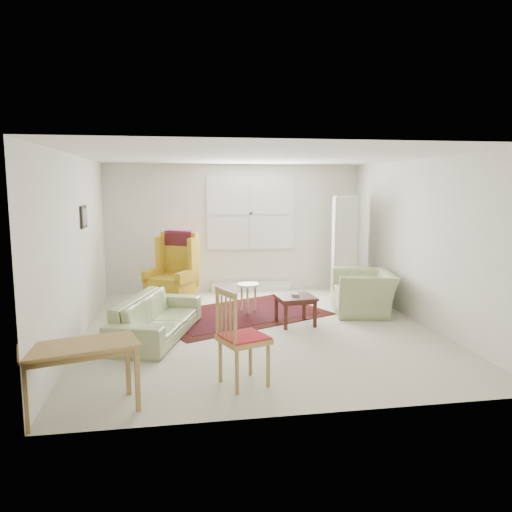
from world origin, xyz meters
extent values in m
cube|color=beige|center=(0.00, 0.00, 0.00)|extent=(5.00, 5.50, 0.01)
cube|color=white|center=(0.00, 0.00, 2.50)|extent=(5.00, 5.50, 0.01)
cube|color=silver|center=(0.00, 2.75, 1.25)|extent=(5.00, 0.04, 2.50)
cube|color=silver|center=(0.00, -2.75, 1.25)|extent=(5.00, 0.04, 2.50)
cube|color=silver|center=(-2.50, 0.00, 1.25)|extent=(0.04, 5.50, 2.50)
cube|color=silver|center=(2.50, 0.00, 1.25)|extent=(0.04, 5.50, 2.50)
cube|color=white|center=(0.30, 2.73, 1.55)|extent=(1.72, 0.06, 1.42)
cube|color=white|center=(0.30, 2.73, 1.55)|extent=(1.60, 0.02, 1.30)
cube|color=silver|center=(0.30, 2.67, 0.09)|extent=(1.60, 0.12, 0.18)
cube|color=black|center=(-2.48, 0.50, 1.65)|extent=(0.03, 0.42, 0.32)
cube|color=olive|center=(-2.46, 0.50, 1.65)|extent=(0.01, 0.34, 0.24)
imported|color=#94A16B|center=(-1.47, -0.10, 0.39)|extent=(1.33, 2.09, 0.79)
imported|color=#94A16B|center=(1.86, 0.65, 0.42)|extent=(1.12, 1.23, 0.83)
camera|label=1|loc=(-1.22, -6.98, 2.12)|focal=35.00mm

